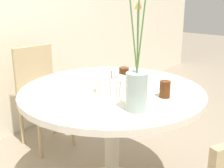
% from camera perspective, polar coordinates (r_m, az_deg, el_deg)
% --- Properties ---
extents(dining_table, '(1.24, 1.24, 0.77)m').
position_cam_1_polar(dining_table, '(2.13, 0.00, -4.34)').
color(dining_table, silver).
rests_on(dining_table, ground_plane).
extents(chair_left_flank, '(0.47, 0.47, 0.92)m').
position_cam_1_polar(chair_left_flank, '(2.94, -12.93, -1.15)').
color(chair_left_flank, beige).
rests_on(chair_left_flank, ground_plane).
extents(birthday_cake, '(0.20, 0.20, 0.15)m').
position_cam_1_polar(birthday_cake, '(2.01, -0.14, -0.20)').
color(birthday_cake, white).
rests_on(birthday_cake, dining_table).
extents(flower_vase, '(0.20, 0.16, 0.77)m').
position_cam_1_polar(flower_vase, '(1.71, 4.55, 0.59)').
color(flower_vase, '#9EB2AD').
rests_on(flower_vase, dining_table).
extents(side_plate, '(0.18, 0.18, 0.01)m').
position_cam_1_polar(side_plate, '(2.40, -1.88, 1.54)').
color(side_plate, white).
rests_on(side_plate, dining_table).
extents(drink_glass_0, '(0.07, 0.07, 0.11)m').
position_cam_1_polar(drink_glass_0, '(1.96, 9.66, -0.94)').
color(drink_glass_0, '#51280F').
rests_on(drink_glass_0, dining_table).
extents(drink_glass_1, '(0.07, 0.07, 0.12)m').
position_cam_1_polar(drink_glass_1, '(2.17, 2.15, 1.43)').
color(drink_glass_1, '#51280F').
rests_on(drink_glass_1, dining_table).
extents(drink_glass_2, '(0.06, 0.06, 0.12)m').
position_cam_1_polar(drink_glass_2, '(2.05, 4.92, 0.32)').
color(drink_glass_2, black).
rests_on(drink_glass_2, dining_table).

